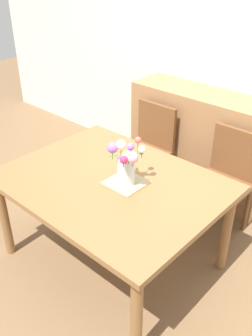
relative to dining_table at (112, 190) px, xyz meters
name	(u,v)px	position (x,y,z in m)	size (l,w,h in m)	color
ground_plane	(113,258)	(0.00, 0.00, -0.66)	(12.00, 12.00, 0.00)	brown
back_wall	(237,44)	(0.00, 1.60, 0.74)	(7.00, 0.10, 2.80)	silver
dining_table	(112,190)	(0.00, 0.00, 0.00)	(1.50, 1.16, 0.74)	olive
chair_left	(149,145)	(-0.41, 0.92, -0.14)	(0.42, 0.42, 0.90)	brown
chair_right	(227,176)	(0.41, 0.92, -0.14)	(0.42, 0.42, 0.90)	brown
dresser	(200,142)	(-0.10, 1.33, -0.16)	(1.40, 0.47, 1.00)	#9E7047
placemat	(126,183)	(0.10, 0.04, 0.08)	(0.25, 0.25, 0.01)	tan
flower_vase	(126,163)	(0.11, 0.03, 0.25)	(0.23, 0.25, 0.32)	silver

